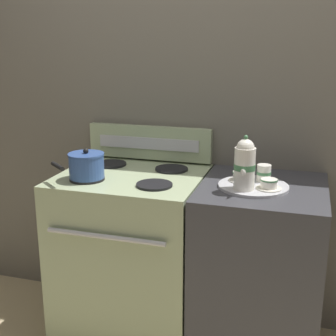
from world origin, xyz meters
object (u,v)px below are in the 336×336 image
(serving_tray, at_px, (253,186))
(teapot, at_px, (245,164))
(teacup_left, at_px, (241,176))
(teacup_right, at_px, (269,184))
(saucepan, at_px, (86,165))
(creamer_jug, at_px, (264,173))
(stove, at_px, (133,256))

(serving_tray, xyz_separation_m, teapot, (-0.04, -0.08, 0.13))
(teacup_left, relative_size, teacup_right, 1.00)
(saucepan, bearing_deg, teapot, 2.41)
(serving_tray, height_order, teapot, teapot)
(serving_tray, height_order, creamer_jug, creamer_jug)
(teapot, bearing_deg, serving_tray, 66.58)
(stove, height_order, creamer_jug, creamer_jug)
(serving_tray, bearing_deg, saucepan, -172.00)
(teapot, bearing_deg, stove, 169.12)
(teapot, distance_m, teacup_left, 0.17)
(saucepan, xyz_separation_m, teacup_left, (0.76, 0.16, -0.04))
(serving_tray, bearing_deg, stove, 176.96)
(stove, bearing_deg, creamer_jug, 3.88)
(stove, relative_size, teapot, 3.69)
(creamer_jug, bearing_deg, teapot, -114.82)
(teacup_left, bearing_deg, creamer_jug, 17.09)
(stove, distance_m, teapot, 0.86)
(stove, height_order, teacup_right, teacup_right)
(creamer_jug, bearing_deg, stove, -176.12)
(teacup_left, xyz_separation_m, creamer_jug, (0.11, 0.03, 0.02))
(teapot, xyz_separation_m, creamer_jug, (0.08, 0.16, -0.08))
(saucepan, bearing_deg, stove, 39.65)
(saucepan, xyz_separation_m, teacup_right, (0.90, 0.07, -0.04))
(teapot, bearing_deg, creamer_jug, 65.18)
(stove, height_order, serving_tray, serving_tray)
(saucepan, xyz_separation_m, serving_tray, (0.83, 0.12, -0.07))
(serving_tray, relative_size, creamer_jug, 4.15)
(creamer_jug, bearing_deg, teacup_right, -73.67)
(serving_tray, distance_m, teacup_right, 0.09)
(teacup_left, distance_m, teacup_right, 0.17)
(teacup_left, bearing_deg, teacup_right, -32.06)
(stove, relative_size, serving_tray, 2.81)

